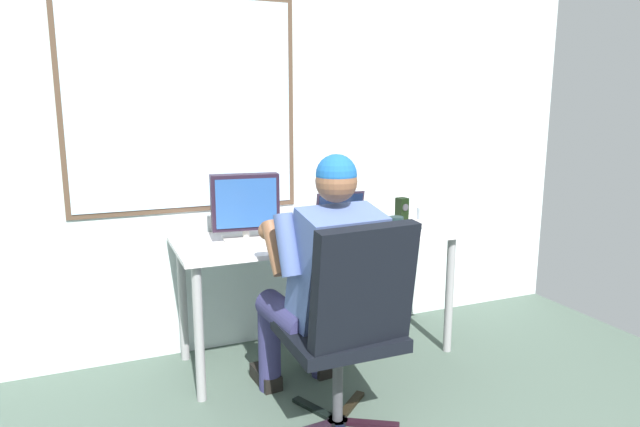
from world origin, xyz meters
The scene contains 10 objects.
wall_rear centered at (-0.02, 2.71, 1.27)m, with size 4.71×0.08×2.52m.
desk centered at (0.30, 2.33, 0.67)m, with size 1.65×0.64×0.76m.
office_chair centered at (0.11, 1.49, 0.58)m, with size 0.56×0.59×1.02m.
person_seated centered at (0.09, 1.76, 0.68)m, with size 0.56×0.81×1.30m.
crt_monitor centered at (-0.13, 2.36, 0.96)m, with size 0.38×0.23×0.37m.
laptop centered at (0.50, 2.38, 0.82)m, with size 0.32×0.28×0.23m.
wine_glass centered at (0.93, 2.19, 0.86)m, with size 0.08×0.08×0.14m.
desk_speaker centered at (0.93, 2.44, 0.84)m, with size 0.07×0.08×0.16m.
cd_case centered at (0.19, 2.21, 0.76)m, with size 0.18×0.17×0.01m.
coffee_mug centered at (0.74, 2.18, 0.81)m, with size 0.09×0.09×0.10m.
Camera 1 is at (-0.91, -0.60, 1.51)m, focal length 31.09 mm.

